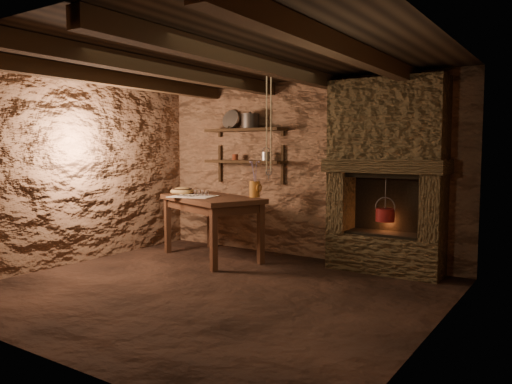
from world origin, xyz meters
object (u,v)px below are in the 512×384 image
Objects in this scene: work_table at (212,225)px; wooden_bowl at (182,191)px; stoneware_jug at (255,181)px; red_pot at (385,214)px; iron_stockpot at (250,122)px.

work_table is 0.72m from wooden_bowl.
stoneware_jug reaches higher than work_table.
stoneware_jug is 1.14m from wooden_bowl.
stoneware_jug is (0.54, 0.25, 0.60)m from work_table.
red_pot is at bearing 5.52° from stoneware_jug.
wooden_bowl is 2.85m from red_pot.
wooden_bowl reaches higher than work_table.
stoneware_jug is 1.47× the size of wooden_bowl.
iron_stockpot reaches higher than red_pot.
iron_stockpot is 0.46× the size of red_pot.
work_table is at bearing -107.81° from iron_stockpot.
iron_stockpot is at bearing 36.37° from wooden_bowl.
stoneware_jug reaches higher than wooden_bowl.
work_table is 5.07× the size of wooden_bowl.
red_pot is at bearing 9.24° from wooden_bowl.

